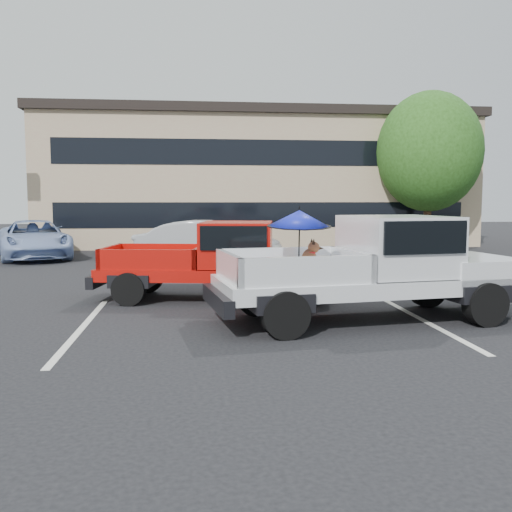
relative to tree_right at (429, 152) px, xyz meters
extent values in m
plane|color=black|center=(-9.00, -16.00, -4.21)|extent=(90.00, 90.00, 0.00)
cube|color=silver|center=(-12.00, -14.00, -4.21)|extent=(0.12, 5.00, 0.01)
cube|color=silver|center=(-6.00, -14.00, -4.21)|extent=(0.12, 5.00, 0.01)
cube|color=tan|center=(-7.00, 5.00, -1.21)|extent=(20.00, 8.00, 6.00)
cube|color=black|center=(-7.00, 5.00, 1.89)|extent=(20.40, 8.40, 0.40)
cube|color=black|center=(-7.00, 1.02, -2.71)|extent=(18.00, 0.08, 1.10)
cube|color=black|center=(-7.00, 1.02, -0.01)|extent=(18.00, 0.08, 1.10)
cylinder|color=#332114|center=(0.00, 0.00, -2.84)|extent=(0.32, 0.32, 2.73)
ellipsoid|color=#224714|center=(0.00, 0.00, 0.01)|extent=(4.46, 4.46, 5.13)
cylinder|color=#332114|center=(-3.00, 8.00, -2.78)|extent=(0.32, 0.32, 2.86)
ellipsoid|color=#224714|center=(-3.00, 8.00, 0.21)|extent=(4.68, 4.68, 5.38)
cylinder|color=black|center=(-8.69, -15.18, -3.83)|extent=(0.79, 0.39, 0.76)
cylinder|color=black|center=(-8.96, -13.36, -3.83)|extent=(0.79, 0.39, 0.76)
cylinder|color=black|center=(-5.13, -14.66, -3.83)|extent=(0.79, 0.39, 0.76)
cylinder|color=black|center=(-5.39, -12.84, -3.83)|extent=(0.79, 0.39, 0.76)
cube|color=white|center=(-6.99, -14.00, -3.54)|extent=(5.61, 2.68, 0.28)
cube|color=white|center=(-5.01, -13.71, -3.33)|extent=(1.76, 2.12, 0.46)
cube|color=black|center=(-4.27, -13.60, -3.71)|extent=(0.48, 1.97, 0.30)
cube|color=black|center=(-9.71, -14.40, -3.71)|extent=(0.46, 1.97, 0.28)
cube|color=white|center=(-6.45, -13.92, -2.86)|extent=(1.90, 2.06, 1.05)
cube|color=black|center=(-6.45, -13.92, -2.66)|extent=(1.76, 2.14, 0.55)
cube|color=black|center=(-8.43, -14.21, -3.48)|extent=(2.54, 2.15, 0.10)
cube|color=white|center=(-8.55, -13.35, -3.18)|extent=(2.29, 0.43, 0.50)
cube|color=white|center=(-8.30, -15.07, -3.18)|extent=(2.29, 0.43, 0.50)
cube|color=white|center=(-9.52, -14.37, -3.18)|extent=(0.36, 1.84, 0.50)
cube|color=white|center=(-7.34, -14.05, -3.18)|extent=(0.36, 1.84, 0.50)
ellipsoid|color=brown|center=(-8.22, -13.95, -3.28)|extent=(0.48, 0.42, 0.29)
cylinder|color=brown|center=(-7.97, -13.99, -3.32)|extent=(0.06, 0.06, 0.22)
cylinder|color=brown|center=(-7.99, -13.84, -3.32)|extent=(0.06, 0.06, 0.22)
ellipsoid|color=brown|center=(-8.06, -13.93, -3.10)|extent=(0.31, 0.28, 0.39)
cylinder|color=red|center=(-8.05, -13.92, -2.98)|extent=(0.19, 0.19, 0.04)
sphere|color=brown|center=(-7.98, -13.91, -2.88)|extent=(0.21, 0.21, 0.21)
cone|color=black|center=(-7.87, -13.90, -2.90)|extent=(0.16, 0.12, 0.10)
cone|color=black|center=(-7.99, -13.97, -2.78)|extent=(0.07, 0.07, 0.11)
cone|color=black|center=(-8.01, -13.86, -2.78)|extent=(0.07, 0.07, 0.11)
cylinder|color=brown|center=(-8.38, -13.97, -3.37)|extent=(0.26, 0.05, 0.09)
cylinder|color=black|center=(-8.31, -14.25, -2.90)|extent=(0.02, 0.10, 1.05)
cone|color=#1520BA|center=(-8.31, -14.25, -2.36)|extent=(1.10, 1.12, 0.36)
cylinder|color=black|center=(-8.31, -14.25, -2.20)|extent=(0.02, 0.02, 0.10)
cylinder|color=black|center=(-8.31, -14.25, -2.49)|extent=(1.10, 1.10, 0.09)
cylinder|color=black|center=(-11.44, -12.05, -3.87)|extent=(0.72, 0.36, 0.68)
cylinder|color=black|center=(-11.17, -10.42, -3.87)|extent=(0.72, 0.36, 0.68)
cylinder|color=black|center=(-8.24, -12.57, -3.87)|extent=(0.72, 0.36, 0.68)
cylinder|color=black|center=(-7.97, -10.93, -3.87)|extent=(0.72, 0.36, 0.68)
cube|color=#A80E09|center=(-9.66, -11.50, -3.60)|extent=(5.07, 2.48, 0.25)
cube|color=#A80E09|center=(-7.88, -11.79, -3.42)|extent=(1.61, 1.92, 0.41)
cube|color=black|center=(-7.22, -11.90, -3.76)|extent=(0.46, 1.77, 0.27)
cube|color=black|center=(-12.10, -11.10, -3.76)|extent=(0.44, 1.77, 0.25)
cube|color=#A80E09|center=(-9.17, -11.58, -2.99)|extent=(1.73, 1.87, 0.95)
cube|color=black|center=(-9.17, -11.58, -2.81)|extent=(1.61, 1.94, 0.50)
cube|color=black|center=(-10.95, -11.29, -3.55)|extent=(2.31, 1.97, 0.09)
cube|color=#A80E09|center=(-10.82, -10.52, -3.28)|extent=(2.06, 0.42, 0.45)
cube|color=#A80E09|center=(-11.07, -12.06, -3.28)|extent=(2.06, 0.42, 0.45)
cube|color=#A80E09|center=(-11.93, -11.13, -3.28)|extent=(0.35, 1.65, 0.45)
cube|color=#A80E09|center=(-9.97, -11.45, -3.28)|extent=(0.35, 1.65, 0.45)
imported|color=#A3A5AA|center=(-9.63, -5.90, -3.46)|extent=(4.84, 2.88, 1.51)
imported|color=#89A0CD|center=(-15.98, -2.04, -3.50)|extent=(3.87, 5.55, 1.41)
camera|label=1|loc=(-10.09, -23.82, -2.04)|focal=40.00mm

